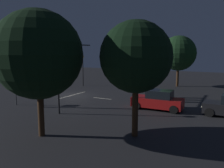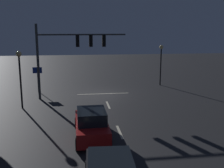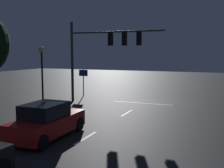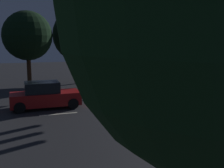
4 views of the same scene
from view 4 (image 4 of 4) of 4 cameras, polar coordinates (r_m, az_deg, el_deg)
The scene contains 10 objects.
ground_plane at distance 20.30m, azimuth 18.19°, elevation -3.55°, with size 80.00×80.00×0.00m, color #232326.
traffic_signal_assembly at distance 21.69m, azimuth 11.38°, elevation 9.70°, with size 7.88×0.47×6.64m.
lane_dash_far at distance 18.21m, azimuth 8.06°, elevation -4.59°, with size 2.20×0.16×0.01m, color beige.
lane_dash_mid at distance 16.45m, azimuth -11.04°, elevation -6.15°, with size 2.20×0.16×0.01m, color beige.
stop_bar at distance 20.30m, azimuth 18.17°, elevation -3.54°, with size 5.00×0.16×0.01m, color beige.
car_approaching at distance 17.91m, azimuth -13.84°, elevation -2.40°, with size 1.93×4.38×1.70m.
street_lamp_right_kerb at distance 24.05m, azimuth 0.77°, elevation 6.57°, with size 0.44×0.44×4.55m.
route_sign at distance 26.15m, azimuth 12.91°, elevation 3.48°, with size 0.90×0.09×2.55m.
tree_right_near at distance 27.50m, azimuth -6.98°, elevation 10.06°, with size 5.10×5.10×7.35m.
tree_right_far at distance 24.33m, azimuth -17.20°, elevation 9.56°, with size 4.15×4.15×6.75m.
Camera 4 is at (-15.75, 12.08, 4.27)m, focal length 43.87 mm.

